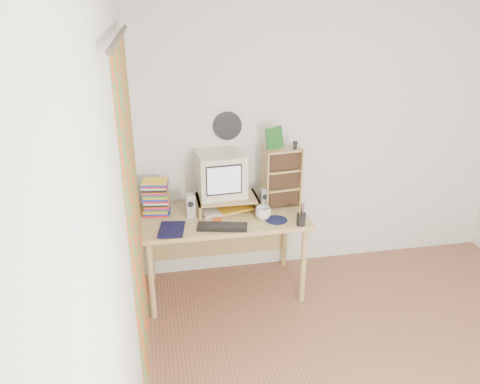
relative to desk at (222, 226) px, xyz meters
name	(u,v)px	position (x,y,z in m)	size (l,w,h in m)	color
back_wall	(327,140)	(1.03, 0.31, 0.63)	(3.50, 3.50, 0.00)	silver
left_wall	(125,253)	(-0.72, -1.44, 0.63)	(3.50, 3.50, 0.00)	silver
curtain	(136,228)	(-0.68, -0.96, 0.53)	(2.20, 2.20, 0.00)	#D44E1D
wall_disc	(228,126)	(0.10, 0.29, 0.81)	(0.25, 0.25, 0.02)	black
desk	(222,226)	(0.00, 0.00, 0.00)	(1.40, 0.70, 0.75)	tan
monitor_riser	(227,200)	(0.05, 0.04, 0.23)	(0.52, 0.30, 0.12)	tan
crt_monitor	(221,175)	(0.01, 0.09, 0.44)	(0.39, 0.39, 0.37)	beige
speaker_left	(190,205)	(-0.28, -0.04, 0.23)	(0.07, 0.07, 0.20)	#BBBCC1
speaker_right	(264,198)	(0.37, 0.01, 0.23)	(0.07, 0.07, 0.19)	#BBBCC1
keyboard	(222,227)	(-0.05, -0.31, 0.15)	(0.40, 0.13, 0.03)	black
dvd_stack	(156,198)	(-0.55, 0.06, 0.28)	(0.21, 0.15, 0.30)	brown
cd_rack	(282,178)	(0.53, 0.04, 0.40)	(0.31, 0.17, 0.52)	tan
mug	(263,213)	(0.32, -0.20, 0.19)	(0.13, 0.13, 0.10)	silver
diary	(159,228)	(-0.54, -0.26, 0.16)	(0.24, 0.18, 0.05)	black
mousepad	(276,220)	(0.42, -0.25, 0.14)	(0.18, 0.18, 0.00)	#101035
pen_cup	(301,217)	(0.59, -0.37, 0.21)	(0.07, 0.07, 0.15)	black
papers	(224,208)	(0.02, 0.02, 0.16)	(0.32, 0.24, 0.04)	silver
red_box	(217,220)	(-0.07, -0.20, 0.15)	(0.08, 0.05, 0.04)	#C54515
game_box	(274,138)	(0.46, 0.06, 0.75)	(0.14, 0.03, 0.18)	#18551E
webcam	(295,145)	(0.63, 0.01, 0.70)	(0.05, 0.05, 0.08)	black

